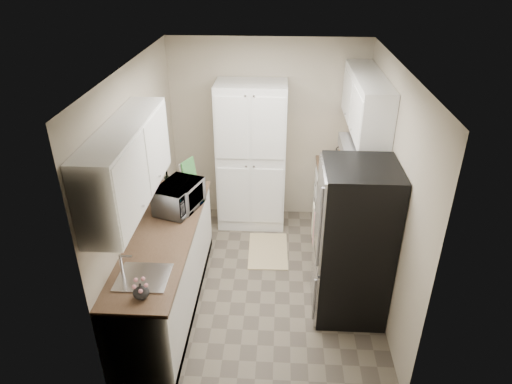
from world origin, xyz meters
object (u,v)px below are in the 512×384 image
refrigerator (354,243)px  microwave (179,197)px  toaster_oven (347,161)px  pantry_cabinet (252,157)px  electric_range (345,231)px  wine_bottle (168,183)px

refrigerator → microwave: (-1.85, 0.46, 0.22)m
refrigerator → toaster_oven: refrigerator is taller
toaster_oven → pantry_cabinet: bearing=173.4°
refrigerator → microwave: bearing=166.1°
refrigerator → pantry_cabinet: bearing=123.5°
electric_range → toaster_oven: bearing=85.1°
refrigerator → toaster_oven: 1.65m
pantry_cabinet → wine_bottle: size_ratio=7.24×
microwave → pantry_cabinet: bearing=-10.6°
wine_bottle → pantry_cabinet: bearing=45.6°
microwave → wine_bottle: 0.39m
microwave → wine_bottle: (-0.20, 0.33, -0.01)m
electric_range → refrigerator: (-0.03, -0.80, 0.37)m
refrigerator → wine_bottle: size_ratio=6.15×
wine_bottle → toaster_oven: (2.16, 0.84, -0.04)m
wine_bottle → toaster_oven: size_ratio=0.82×
pantry_cabinet → refrigerator: bearing=-56.5°
pantry_cabinet → electric_range: (1.17, -0.93, -0.52)m
refrigerator → toaster_oven: bearing=86.3°
refrigerator → wine_bottle: bearing=158.9°
electric_range → microwave: microwave is taller
electric_range → toaster_oven: 1.00m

